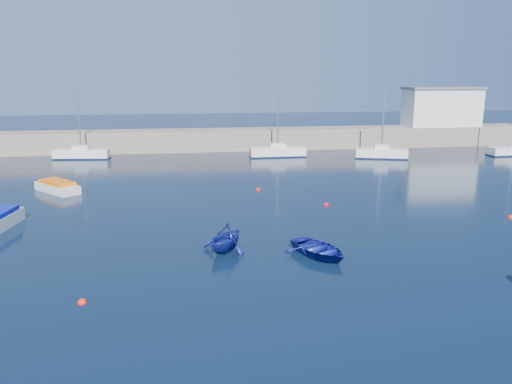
{
  "coord_description": "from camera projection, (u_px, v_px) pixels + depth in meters",
  "views": [
    {
      "loc": [
        -5.49,
        -18.58,
        9.41
      ],
      "look_at": [
        -0.53,
        14.43,
        1.6
      ],
      "focal_mm": 35.0,
      "sensor_mm": 36.0,
      "label": 1
    }
  ],
  "objects": [
    {
      "name": "ground",
      "position": [
        320.0,
        307.0,
        20.83
      ],
      "size": [
        220.0,
        220.0,
        0.0
      ],
      "primitive_type": "plane",
      "color": "black",
      "rests_on": "ground"
    },
    {
      "name": "back_wall",
      "position": [
        224.0,
        139.0,
        64.82
      ],
      "size": [
        96.0,
        4.5,
        2.6
      ],
      "primitive_type": "cube",
      "color": "gray",
      "rests_on": "ground"
    },
    {
      "name": "harbor_office",
      "position": [
        442.0,
        108.0,
        68.3
      ],
      "size": [
        10.0,
        4.0,
        5.0
      ],
      "primitive_type": "cube",
      "color": "silver",
      "rests_on": "back_wall"
    },
    {
      "name": "sailboat_5",
      "position": [
        82.0,
        153.0,
        57.69
      ],
      "size": [
        6.42,
        2.47,
        8.31
      ],
      "rotation": [
        0.0,
        0.0,
        1.46
      ],
      "color": "silver",
      "rests_on": "ground"
    },
    {
      "name": "sailboat_6",
      "position": [
        278.0,
        151.0,
        59.1
      ],
      "size": [
        6.57,
        1.88,
        8.7
      ],
      "rotation": [
        0.0,
        0.0,
        1.58
      ],
      "color": "silver",
      "rests_on": "ground"
    },
    {
      "name": "sailboat_7",
      "position": [
        381.0,
        153.0,
        57.93
      ],
      "size": [
        6.09,
        3.33,
        7.9
      ],
      "rotation": [
        0.0,
        0.0,
        1.27
      ],
      "color": "silver",
      "rests_on": "ground"
    },
    {
      "name": "motorboat_2",
      "position": [
        57.0,
        187.0,
        41.27
      ],
      "size": [
        4.26,
        4.53,
        0.95
      ],
      "rotation": [
        0.0,
        0.0,
        0.72
      ],
      "color": "silver",
      "rests_on": "ground"
    },
    {
      "name": "dinghy_center",
      "position": [
        319.0,
        249.0,
        26.55
      ],
      "size": [
        4.01,
        4.49,
        0.77
      ],
      "primitive_type": "imported",
      "rotation": [
        0.0,
        0.0,
        0.46
      ],
      "color": "navy",
      "rests_on": "ground"
    },
    {
      "name": "dinghy_left",
      "position": [
        225.0,
        238.0,
        27.24
      ],
      "size": [
        3.79,
        3.88,
        1.55
      ],
      "primitive_type": "imported",
      "rotation": [
        0.0,
        0.0,
        -0.64
      ],
      "color": "navy",
      "rests_on": "ground"
    },
    {
      "name": "buoy_0",
      "position": [
        82.0,
        303.0,
        21.16
      ],
      "size": [
        0.4,
        0.4,
        0.4
      ],
      "primitive_type": "sphere",
      "color": "red",
      "rests_on": "ground"
    },
    {
      "name": "buoy_1",
      "position": [
        326.0,
        205.0,
        37.03
      ],
      "size": [
        0.46,
        0.46,
        0.46
      ],
      "primitive_type": "sphere",
      "color": "#B20D1E",
      "rests_on": "ground"
    },
    {
      "name": "buoy_2",
      "position": [
        510.0,
        217.0,
        33.89
      ],
      "size": [
        0.38,
        0.38,
        0.38
      ],
      "primitive_type": "sphere",
      "color": "red",
      "rests_on": "ground"
    },
    {
      "name": "buoy_3",
      "position": [
        258.0,
        190.0,
        41.99
      ],
      "size": [
        0.39,
        0.39,
        0.39
      ],
      "primitive_type": "sphere",
      "color": "red",
      "rests_on": "ground"
    }
  ]
}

